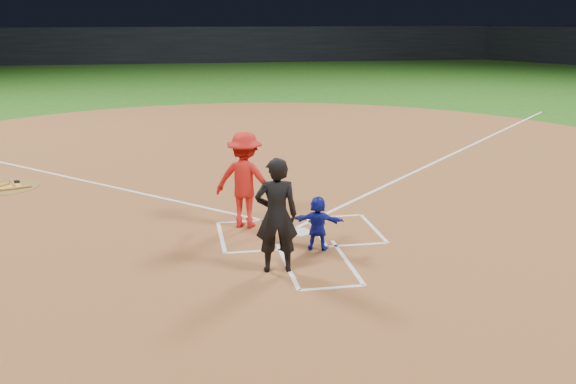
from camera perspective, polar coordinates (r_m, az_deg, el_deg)
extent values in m
plane|color=#1E5214|center=(13.17, 0.98, -3.67)|extent=(120.00, 120.00, 0.00)
cylinder|color=brown|center=(18.86, -2.54, 2.27)|extent=(28.00, 28.00, 0.01)
cube|color=black|center=(60.30, -8.08, 12.82)|extent=(80.00, 1.20, 3.20)
cylinder|color=silver|center=(13.16, 0.98, -3.59)|extent=(0.60, 0.60, 0.02)
cylinder|color=brown|center=(18.12, -23.88, 0.41)|extent=(1.70, 1.70, 0.01)
cylinder|color=gold|center=(18.11, -23.88, 0.43)|extent=(0.80, 0.80, 0.00)
cylinder|color=#A4743C|center=(18.31, -23.27, 0.75)|extent=(0.35, 0.81, 0.06)
cylinder|color=#AB733E|center=(17.75, -23.17, 0.32)|extent=(0.81, 0.36, 0.06)
torus|color=black|center=(18.44, -23.01, 0.85)|extent=(0.19, 0.19, 0.05)
imported|color=#141FA9|center=(12.10, 2.66, -2.77)|extent=(1.02, 0.61, 1.04)
imported|color=black|center=(10.93, -1.04, -2.08)|extent=(0.77, 0.54, 2.02)
cube|color=white|center=(13.88, -3.73, -2.62)|extent=(1.22, 0.08, 0.01)
cube|color=white|center=(12.16, -2.74, -5.27)|extent=(1.22, 0.08, 0.01)
cube|color=white|center=(13.10, -0.61, -3.71)|extent=(0.08, 1.83, 0.01)
cube|color=white|center=(12.96, -5.95, -4.00)|extent=(0.08, 1.83, 0.01)
cube|color=white|center=(14.21, 4.15, -2.18)|extent=(1.22, 0.08, 0.01)
cube|color=white|center=(12.55, 6.20, -4.68)|extent=(1.22, 0.08, 0.01)
cube|color=white|center=(13.23, 2.55, -3.51)|extent=(0.08, 1.83, 0.01)
cube|color=white|center=(13.54, 7.60, -3.19)|extent=(0.08, 1.83, 0.01)
cube|color=white|center=(11.50, -0.08, -6.51)|extent=(0.08, 2.20, 0.01)
cube|color=white|center=(11.73, 5.25, -6.13)|extent=(0.08, 2.20, 0.01)
cube|color=white|center=(10.62, 3.93, -8.50)|extent=(1.10, 0.08, 0.01)
cube|color=white|center=(22.17, 15.41, 3.76)|extent=(14.21, 14.21, 0.01)
cube|color=white|center=(20.57, -23.02, 2.18)|extent=(14.21, 14.21, 0.01)
imported|color=red|center=(13.30, -3.84, 1.07)|extent=(1.49, 1.22, 2.01)
cylinder|color=#9A6738|center=(13.20, -1.19, 1.58)|extent=(0.31, 0.82, 0.28)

